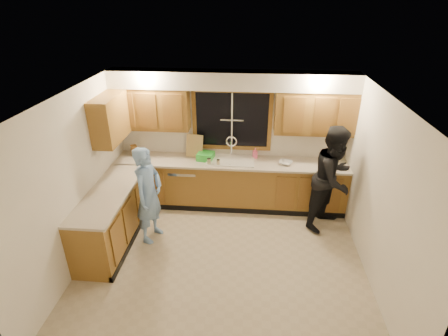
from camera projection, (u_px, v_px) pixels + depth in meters
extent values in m
plane|color=#B9AA8F|center=(223.00, 260.00, 5.32)|extent=(4.20, 4.20, 0.00)
plane|color=white|center=(222.00, 99.00, 4.20)|extent=(4.20, 4.20, 0.00)
plane|color=white|center=(232.00, 138.00, 6.45)|extent=(4.20, 0.00, 4.20)
plane|color=white|center=(74.00, 183.00, 4.92)|extent=(0.00, 3.80, 3.80)
plane|color=white|center=(381.00, 196.00, 4.60)|extent=(0.00, 3.80, 3.80)
cube|color=olive|center=(230.00, 184.00, 6.55)|extent=(4.20, 0.60, 0.88)
cube|color=olive|center=(113.00, 217.00, 5.58)|extent=(0.60, 1.90, 0.88)
cube|color=beige|center=(230.00, 162.00, 6.33)|extent=(4.20, 0.63, 0.04)
cube|color=beige|center=(109.00, 193.00, 5.37)|extent=(0.63, 1.90, 0.04)
cube|color=olive|center=(151.00, 108.00, 6.16)|extent=(1.35, 0.33, 0.75)
cube|color=olive|center=(315.00, 113.00, 5.94)|extent=(1.35, 0.33, 0.75)
cube|color=olive|center=(110.00, 119.00, 5.65)|extent=(0.33, 0.90, 0.75)
cube|color=silver|center=(232.00, 80.00, 5.80)|extent=(4.20, 0.35, 0.30)
cube|color=black|center=(232.00, 120.00, 6.29)|extent=(1.30, 0.01, 1.00)
cube|color=olive|center=(232.00, 91.00, 6.04)|extent=(1.44, 0.03, 0.07)
cube|color=olive|center=(232.00, 147.00, 6.52)|extent=(1.44, 0.03, 0.07)
cube|color=olive|center=(194.00, 119.00, 6.34)|extent=(0.07, 0.03, 1.00)
cube|color=olive|center=(270.00, 121.00, 6.23)|extent=(0.07, 0.03, 1.00)
cube|color=silver|center=(231.00, 160.00, 6.33)|extent=(0.86, 0.52, 0.03)
cube|color=silver|center=(219.00, 164.00, 6.39)|extent=(0.38, 0.42, 0.18)
cube|color=silver|center=(242.00, 165.00, 6.35)|extent=(0.38, 0.42, 0.18)
cylinder|color=silver|center=(231.00, 148.00, 6.44)|extent=(0.04, 0.04, 0.28)
torus|color=silver|center=(231.00, 141.00, 6.38)|extent=(0.21, 0.03, 0.21)
cube|color=white|center=(186.00, 184.00, 6.62)|extent=(0.60, 0.56, 0.82)
cube|color=white|center=(98.00, 239.00, 5.06)|extent=(0.58, 0.75, 0.90)
imported|color=#79A6E6|center=(149.00, 195.00, 5.48)|extent=(0.53, 0.67, 1.61)
imported|color=black|center=(333.00, 178.00, 5.76)|extent=(1.09, 1.12, 1.81)
cube|color=brown|center=(134.00, 150.00, 6.53)|extent=(0.14, 0.13, 0.20)
cube|color=tan|center=(195.00, 146.00, 6.42)|extent=(0.33, 0.17, 0.42)
cube|color=green|center=(206.00, 156.00, 6.36)|extent=(0.33, 0.31, 0.13)
imported|color=#F55D8B|center=(255.00, 153.00, 6.42)|extent=(0.09, 0.09, 0.19)
imported|color=silver|center=(285.00, 163.00, 6.20)|extent=(0.29, 0.29, 0.06)
cylinder|color=#BCB191|center=(209.00, 162.00, 6.16)|extent=(0.07, 0.07, 0.12)
cylinder|color=#BCB191|center=(218.00, 163.00, 6.14)|extent=(0.06, 0.06, 0.11)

